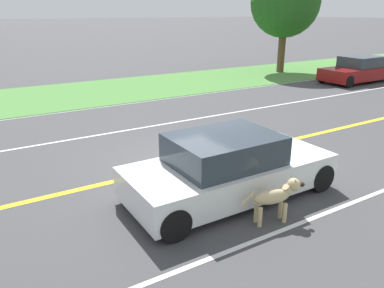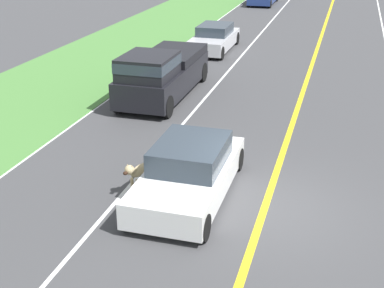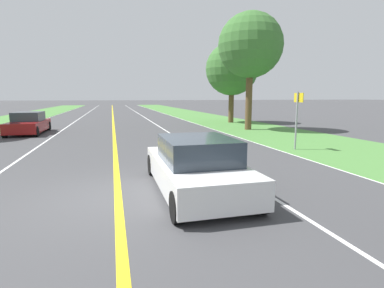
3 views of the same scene
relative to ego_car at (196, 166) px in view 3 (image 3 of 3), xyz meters
The scene contains 10 objects.
ground_plane 2.00m from the ego_car, behind, with size 400.00×400.00×0.00m, color #424244.
centre_divider_line 2.00m from the ego_car, behind, with size 0.18×160.00×0.01m, color yellow.
lane_edge_line_right 5.14m from the ego_car, ahead, with size 0.14×160.00×0.01m, color white.
lane_dash_same_dir 1.72m from the ego_car, ahead, with size 0.10×160.00×0.01m, color white.
ego_car is the anchor object (origin of this frame).
dog 1.30m from the ego_car, ahead, with size 0.45×1.24×0.85m.
oncoming_car 15.85m from the ego_car, 116.83° to the left, with size 1.88×4.45×1.37m.
roadside_tree_right_near 15.36m from the ego_car, 59.54° to the left, with size 4.41×4.41×8.01m.
roadside_tree_right_far 20.63m from the ego_car, 65.34° to the left, with size 4.63×4.63×7.07m.
street_sign 7.40m from the ego_car, 37.54° to the left, with size 0.11×0.64×2.54m.
Camera 3 is at (-0.05, -7.04, 2.33)m, focal length 28.00 mm.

